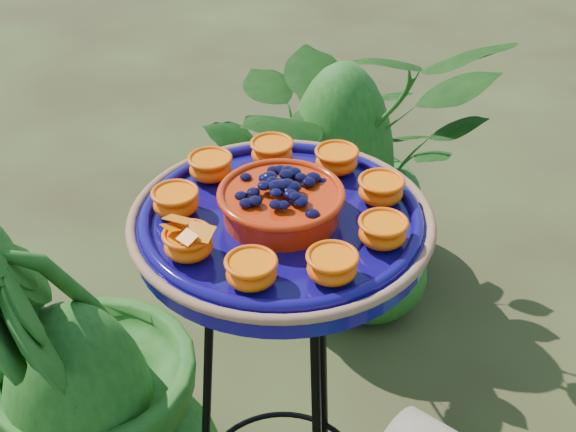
{
  "coord_description": "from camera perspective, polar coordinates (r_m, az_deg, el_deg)",
  "views": [
    {
      "loc": [
        0.48,
        -0.74,
        1.49
      ],
      "look_at": [
        -0.13,
        -0.1,
        0.87
      ],
      "focal_mm": 50.0,
      "sensor_mm": 36.0,
      "label": 1
    }
  ],
  "objects": [
    {
      "name": "shrub_back_left",
      "position": [
        2.09,
        3.73,
        4.04
      ],
      "size": [
        0.94,
        0.97,
        0.82
      ],
      "primitive_type": "imported",
      "rotation": [
        0.0,
        0.0,
        1.01
      ],
      "color": "#154512",
      "rests_on": "ground"
    },
    {
      "name": "feeder_dish",
      "position": [
        1.11,
        -0.49,
        -0.18
      ],
      "size": [
        0.47,
        0.47,
        0.1
      ],
      "rotation": [
        0.0,
        0.0,
        0.16
      ],
      "color": "#0E075B",
      "rests_on": "tripod_stand"
    },
    {
      "name": "shrub_front_left",
      "position": [
        1.51,
        -15.12,
        -9.9
      ],
      "size": [
        0.59,
        0.63,
        0.9
      ],
      "primitive_type": "imported",
      "rotation": [
        0.0,
        0.0,
        5.2
      ],
      "color": "#154512",
      "rests_on": "ground"
    },
    {
      "name": "tripod_stand",
      "position": [
        1.35,
        -0.41,
        -12.57
      ],
      "size": [
        0.34,
        0.34,
        0.81
      ],
      "rotation": [
        0.0,
        0.0,
        0.16
      ],
      "color": "black",
      "rests_on": "ground"
    }
  ]
}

